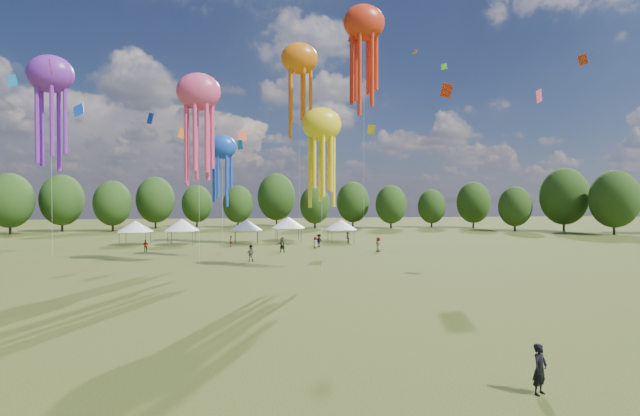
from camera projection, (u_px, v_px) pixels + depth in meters
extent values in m
plane|color=#384416|center=(316.00, 379.00, 16.53)|extent=(300.00, 300.00, 0.00)
imported|color=black|center=(540.00, 369.00, 15.21)|extent=(0.74, 0.66, 1.70)
imported|color=gray|center=(251.00, 253.00, 48.31)|extent=(1.00, 0.86, 1.76)
imported|color=gray|center=(315.00, 243.00, 61.72)|extent=(0.74, 0.89, 1.55)
imported|color=gray|center=(348.00, 238.00, 68.43)|extent=(0.80, 0.94, 1.71)
imported|color=gray|center=(319.00, 241.00, 63.18)|extent=(1.33, 1.10, 1.79)
imported|color=gray|center=(145.00, 246.00, 57.00)|extent=(0.91, 0.41, 1.52)
imported|color=gray|center=(282.00, 245.00, 56.83)|extent=(1.76, 0.60, 1.88)
imported|color=gray|center=(231.00, 241.00, 63.50)|extent=(0.40, 0.59, 1.58)
imported|color=gray|center=(378.00, 244.00, 57.58)|extent=(0.77, 1.01, 1.85)
cylinder|color=#47474C|center=(119.00, 240.00, 64.13)|extent=(0.08, 0.08, 1.87)
cylinder|color=#47474C|center=(126.00, 238.00, 67.63)|extent=(0.08, 0.08, 1.87)
cylinder|color=#47474C|center=(145.00, 239.00, 64.70)|extent=(0.08, 0.08, 1.87)
cylinder|color=#47474C|center=(151.00, 237.00, 68.19)|extent=(0.08, 0.08, 1.87)
cube|color=white|center=(135.00, 232.00, 66.15)|extent=(3.94, 3.94, 0.10)
cone|color=white|center=(135.00, 226.00, 66.13)|extent=(5.13, 5.13, 1.60)
cylinder|color=#47474C|center=(168.00, 239.00, 64.04)|extent=(0.08, 0.08, 2.02)
cylinder|color=#47474C|center=(172.00, 237.00, 67.44)|extent=(0.08, 0.08, 2.02)
cylinder|color=#47474C|center=(193.00, 239.00, 64.59)|extent=(0.08, 0.08, 2.02)
cylinder|color=#47474C|center=(195.00, 237.00, 67.98)|extent=(0.08, 0.08, 2.02)
cube|color=white|center=(182.00, 231.00, 66.00)|extent=(3.84, 3.84, 0.10)
cone|color=white|center=(182.00, 225.00, 65.98)|extent=(4.99, 4.99, 1.73)
cylinder|color=#47474C|center=(235.00, 238.00, 67.69)|extent=(0.08, 0.08, 1.87)
cylinder|color=#47474C|center=(235.00, 236.00, 71.01)|extent=(0.08, 0.08, 1.87)
cylinder|color=#47474C|center=(258.00, 237.00, 68.22)|extent=(0.08, 0.08, 1.87)
cylinder|color=#47474C|center=(257.00, 236.00, 71.55)|extent=(0.08, 0.08, 1.87)
cube|color=white|center=(246.00, 230.00, 69.60)|extent=(3.77, 3.77, 0.10)
cone|color=white|center=(246.00, 225.00, 69.59)|extent=(4.90, 4.90, 1.61)
cylinder|color=#47474C|center=(277.00, 236.00, 70.26)|extent=(0.08, 0.08, 2.05)
cylinder|color=#47474C|center=(276.00, 234.00, 73.93)|extent=(0.08, 0.08, 2.05)
cylinder|color=#47474C|center=(301.00, 235.00, 70.85)|extent=(0.08, 0.08, 2.05)
cylinder|color=#47474C|center=(298.00, 234.00, 74.52)|extent=(0.08, 0.08, 2.05)
cube|color=white|center=(288.00, 228.00, 72.37)|extent=(4.11, 4.11, 0.10)
cone|color=white|center=(288.00, 222.00, 72.35)|extent=(5.35, 5.35, 1.76)
cylinder|color=#47474C|center=(332.00, 237.00, 68.87)|extent=(0.08, 0.08, 1.87)
cylinder|color=#47474C|center=(328.00, 235.00, 72.29)|extent=(0.08, 0.08, 1.87)
cylinder|color=#47474C|center=(354.00, 237.00, 69.42)|extent=(0.08, 0.08, 1.87)
cylinder|color=#47474C|center=(349.00, 235.00, 72.84)|extent=(0.08, 0.08, 1.87)
cube|color=white|center=(341.00, 230.00, 70.84)|extent=(3.86, 3.86, 0.10)
cone|color=white|center=(341.00, 224.00, 70.83)|extent=(5.02, 5.02, 1.60)
ellipsoid|color=#E34375|center=(199.00, 92.00, 45.11)|extent=(4.36, 3.05, 3.71)
cylinder|color=beige|center=(199.00, 179.00, 45.26)|extent=(0.03, 0.03, 17.39)
ellipsoid|color=orange|center=(300.00, 58.00, 63.87)|extent=(5.23, 3.66, 4.44)
cylinder|color=beige|center=(300.00, 153.00, 64.09)|extent=(0.03, 0.03, 26.60)
ellipsoid|color=yellow|center=(322.00, 124.00, 41.66)|extent=(3.67, 2.57, 3.12)
cylinder|color=beige|center=(322.00, 198.00, 41.77)|extent=(0.03, 0.03, 13.55)
ellipsoid|color=purple|center=(51.00, 74.00, 52.16)|extent=(5.11, 3.58, 4.35)
cylinder|color=beige|center=(51.00, 166.00, 52.34)|extent=(0.03, 0.03, 21.12)
ellipsoid|color=blue|center=(222.00, 147.00, 50.75)|extent=(3.16, 2.21, 2.68)
cylinder|color=beige|center=(223.00, 203.00, 50.85)|extent=(0.03, 0.03, 12.53)
ellipsoid|color=red|center=(364.00, 23.00, 59.66)|extent=(5.56, 3.89, 4.73)
cylinder|color=beige|center=(364.00, 137.00, 59.91)|extent=(0.03, 0.03, 30.00)
cube|color=red|center=(243.00, 136.00, 83.19)|extent=(1.78, 1.12, 2.17)
cube|color=orange|center=(415.00, 52.00, 71.45)|extent=(0.72, 0.54, 0.86)
cube|color=#58E325|center=(221.00, 143.00, 66.58)|extent=(1.17, 0.32, 1.37)
cube|color=red|center=(583.00, 60.00, 53.08)|extent=(1.26, 0.83, 1.26)
cube|color=blue|center=(150.00, 118.00, 77.27)|extent=(1.51, 1.16, 2.16)
cube|color=#1892D0|center=(12.00, 81.00, 49.01)|extent=(1.25, 0.08, 1.46)
cube|color=#E34375|center=(354.00, 39.00, 61.21)|extent=(1.80, 0.89, 1.88)
cube|color=red|center=(447.00, 90.00, 66.80)|extent=(1.55, 1.42, 2.14)
cube|color=yellow|center=(371.00, 129.00, 83.82)|extent=(1.48, 0.89, 1.96)
cube|color=#58E325|center=(444.00, 66.00, 51.46)|extent=(0.67, 0.68, 0.79)
cube|color=blue|center=(79.00, 110.00, 72.89)|extent=(2.12, 1.53, 2.53)
cube|color=#1892D0|center=(240.00, 145.00, 64.99)|extent=(0.89, 0.81, 1.44)
cube|color=#E34375|center=(539.00, 96.00, 50.22)|extent=(1.32, 0.78, 1.66)
cube|color=red|center=(51.00, 67.00, 35.00)|extent=(0.48, 1.06, 1.27)
cube|color=orange|center=(183.00, 134.00, 70.97)|extent=(1.61, 0.64, 1.92)
cylinder|color=#38281C|center=(10.00, 226.00, 86.19)|extent=(0.44, 0.44, 3.36)
ellipsoid|color=#254115|center=(10.00, 200.00, 86.11)|extent=(8.40, 8.40, 10.51)
cylinder|color=#38281C|center=(62.00, 223.00, 94.43)|extent=(0.44, 0.44, 3.41)
ellipsoid|color=#254115|center=(62.00, 200.00, 94.35)|extent=(8.53, 8.53, 10.66)
cylinder|color=#38281C|center=(113.00, 224.00, 95.57)|extent=(0.44, 0.44, 3.07)
ellipsoid|color=#254115|center=(113.00, 203.00, 95.50)|extent=(7.66, 7.66, 9.58)
cylinder|color=#38281C|center=(156.00, 221.00, 104.90)|extent=(0.44, 0.44, 3.43)
ellipsoid|color=#254115|center=(155.00, 200.00, 104.82)|extent=(8.58, 8.58, 10.73)
cylinder|color=#38281C|center=(197.00, 221.00, 111.85)|extent=(0.44, 0.44, 2.95)
ellipsoid|color=#254115|center=(197.00, 204.00, 111.78)|extent=(7.37, 7.37, 9.21)
cylinder|color=#38281C|center=(238.00, 221.00, 109.60)|extent=(0.44, 0.44, 2.89)
ellipsoid|color=#254115|center=(238.00, 204.00, 109.53)|extent=(7.23, 7.23, 9.04)
cylinder|color=#38281C|center=(277.00, 218.00, 115.49)|extent=(0.44, 0.44, 3.84)
ellipsoid|color=#254115|center=(277.00, 197.00, 115.40)|extent=(9.60, 9.60, 11.99)
cylinder|color=#38281C|center=(315.00, 222.00, 105.91)|extent=(0.44, 0.44, 2.84)
ellipsoid|color=#254115|center=(315.00, 205.00, 105.84)|extent=(7.11, 7.11, 8.89)
cylinder|color=#38281C|center=(353.00, 221.00, 110.01)|extent=(0.44, 0.44, 3.16)
ellipsoid|color=#254115|center=(353.00, 202.00, 109.94)|extent=(7.91, 7.91, 9.88)
cylinder|color=#38281C|center=(391.00, 222.00, 105.58)|extent=(0.44, 0.44, 2.88)
ellipsoid|color=#254115|center=(391.00, 204.00, 105.50)|extent=(7.21, 7.21, 9.01)
cylinder|color=#38281C|center=(432.00, 222.00, 109.23)|extent=(0.44, 0.44, 2.63)
ellipsoid|color=#254115|center=(432.00, 206.00, 109.16)|extent=(6.57, 6.57, 8.22)
cylinder|color=#38281C|center=(473.00, 221.00, 107.18)|extent=(0.44, 0.44, 3.13)
ellipsoid|color=#254115|center=(474.00, 202.00, 107.11)|extent=(7.81, 7.81, 9.77)
cylinder|color=#38281C|center=(515.00, 225.00, 95.92)|extent=(0.44, 0.44, 2.72)
ellipsoid|color=#254115|center=(515.00, 206.00, 95.85)|extent=(6.80, 6.80, 8.50)
cylinder|color=#38281C|center=(564.00, 222.00, 94.54)|extent=(0.44, 0.44, 3.81)
ellipsoid|color=#254115|center=(564.00, 196.00, 94.44)|extent=(9.52, 9.52, 11.90)
cylinder|color=#38281C|center=(614.00, 225.00, 86.11)|extent=(0.44, 0.44, 3.51)
ellipsoid|color=#254115|center=(614.00, 199.00, 86.02)|extent=(8.78, 8.78, 10.97)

